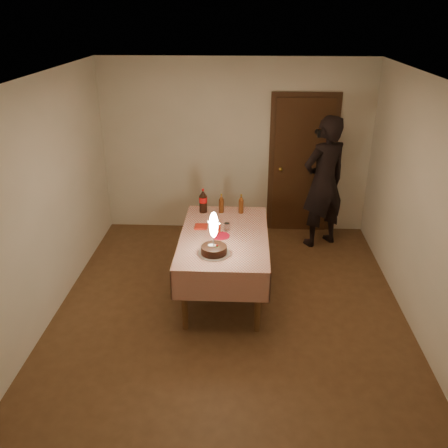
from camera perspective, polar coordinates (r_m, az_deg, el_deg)
The scene contains 12 objects.
ground at distance 5.65m, azimuth 0.70°, elevation -9.95°, with size 4.00×4.50×0.01m, color brown.
room_shell at distance 4.98m, azimuth 1.23°, elevation 6.44°, with size 4.04×4.54×2.62m.
dining_table at distance 5.58m, azimuth 0.02°, elevation -2.26°, with size 1.02×1.72×0.79m.
birthday_cake at distance 5.06m, azimuth -1.23°, elevation -2.41°, with size 0.35×0.35×0.49m.
red_plate at distance 5.49m, azimuth -0.46°, elevation -1.43°, with size 0.22×0.22×0.01m, color red.
red_cup at distance 5.56m, azimuth -0.84°, elevation -0.56°, with size 0.08×0.08×0.10m, color #B1210C.
clear_cup at distance 5.62m, azimuth 0.35°, elevation -0.33°, with size 0.07×0.07×0.09m, color silver.
napkin_stack at distance 5.72m, azimuth -2.79°, elevation -0.31°, with size 0.15×0.15×0.02m, color red.
cola_bottle at distance 6.09m, azimuth -2.53°, elevation 2.78°, with size 0.10×0.10×0.32m.
amber_bottle_left at distance 6.09m, azimuth -0.32°, elevation 2.44°, with size 0.06×0.06×0.26m.
amber_bottle_right at distance 6.08m, azimuth 2.07°, elevation 2.38°, with size 0.06×0.06×0.26m.
photographer at distance 6.86m, azimuth 11.91°, elevation 4.92°, with size 0.83×0.74×1.91m.
Camera 1 is at (0.15, -4.65, 3.20)m, focal length 38.00 mm.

